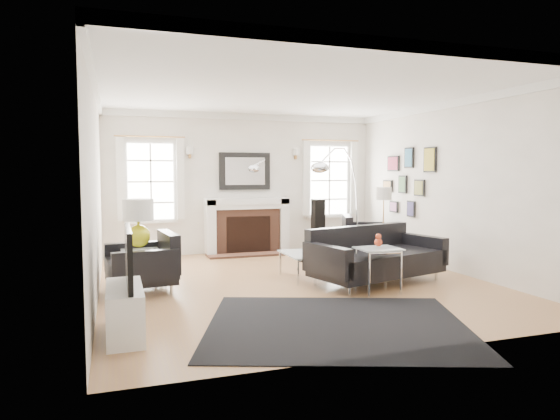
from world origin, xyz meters
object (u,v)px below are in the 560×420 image
object	(u,v)px
gourd_lamp	(138,220)
arc_floor_lamp	(340,198)
sofa	(374,258)
armchair_right	(363,237)
armchair_left	(146,265)
fireplace	(247,227)
coffee_table	(313,255)

from	to	relation	value
gourd_lamp	arc_floor_lamp	bearing A→B (deg)	13.43
sofa	armchair_right	world-z (taller)	sofa
armchair_left	fireplace	bearing A→B (deg)	51.05
coffee_table	fireplace	bearing A→B (deg)	98.34
coffee_table	gourd_lamp	distance (m)	2.67
sofa	arc_floor_lamp	xyz separation A→B (m)	(0.26, 1.73, 0.80)
fireplace	sofa	world-z (taller)	fireplace
armchair_right	gourd_lamp	size ratio (longest dim) A/B	1.70
sofa	armchair_right	xyz separation A→B (m)	(1.02, 2.27, -0.01)
armchair_right	gourd_lamp	world-z (taller)	gourd_lamp
sofa	coffee_table	xyz separation A→B (m)	(-0.74, 0.55, -0.00)
fireplace	armchair_left	bearing A→B (deg)	-128.95
fireplace	coffee_table	size ratio (longest dim) A/B	1.90
armchair_right	coffee_table	xyz separation A→B (m)	(-1.76, -1.72, 0.01)
armchair_left	gourd_lamp	bearing A→B (deg)	99.67
arc_floor_lamp	fireplace	bearing A→B (deg)	134.77
fireplace	armchair_left	world-z (taller)	fireplace
armchair_right	arc_floor_lamp	bearing A→B (deg)	-144.68
fireplace	armchair_right	distance (m)	2.31
armchair_right	arc_floor_lamp	size ratio (longest dim) A/B	0.55
coffee_table	gourd_lamp	xyz separation A→B (m)	(-2.58, 0.33, 0.59)
sofa	armchair_left	world-z (taller)	sofa
arc_floor_lamp	armchair_right	bearing A→B (deg)	35.32
fireplace	armchair_right	bearing A→B (deg)	-21.80
coffee_table	arc_floor_lamp	distance (m)	1.75
sofa	coffee_table	bearing A→B (deg)	143.44
sofa	armchair_right	size ratio (longest dim) A/B	1.90
fireplace	armchair_left	distance (m)	3.40
armchair_left	coffee_table	bearing A→B (deg)	1.44
gourd_lamp	arc_floor_lamp	world-z (taller)	arc_floor_lamp
fireplace	armchair_right	size ratio (longest dim) A/B	1.44
armchair_right	sofa	bearing A→B (deg)	-114.17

